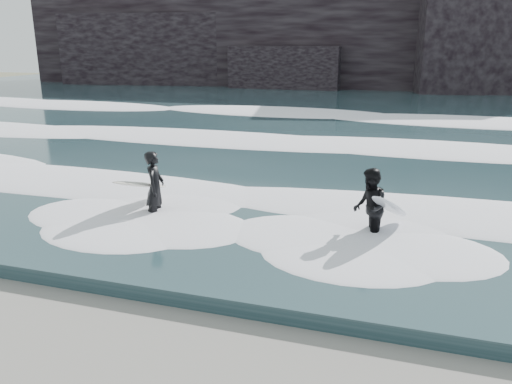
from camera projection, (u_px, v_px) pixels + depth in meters
sea at (358, 110)px, 31.99m from camera, size 90.00×52.00×0.30m
headland at (381, 35)px, 46.16m from camera, size 70.00×9.00×10.00m
foam_near at (278, 189)px, 13.62m from camera, size 60.00×3.20×0.20m
foam_mid at (323, 142)px, 20.02m from camera, size 60.00×4.00×0.24m
foam_far at (351, 113)px, 28.25m from camera, size 60.00×4.80×0.30m
surfer_left at (152, 187)px, 12.02m from camera, size 1.03×2.21×1.79m
surfer_right at (371, 208)px, 10.64m from camera, size 1.33×1.80×1.72m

